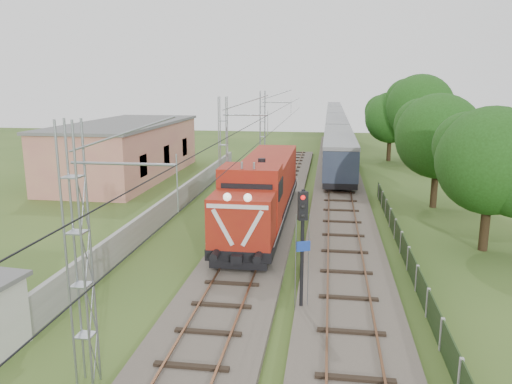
# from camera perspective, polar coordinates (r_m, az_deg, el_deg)

# --- Properties ---
(ground) EXTENTS (140.00, 140.00, 0.00)m
(ground) POSITION_cam_1_polar(r_m,az_deg,el_deg) (22.90, -2.46, -10.56)
(ground) COLOR #314C1C
(ground) RESTS_ON ground
(track_main) EXTENTS (4.20, 70.00, 0.45)m
(track_main) POSITION_cam_1_polar(r_m,az_deg,el_deg) (29.32, 0.09, -4.92)
(track_main) COLOR #6B6054
(track_main) RESTS_ON ground
(track_side) EXTENTS (4.20, 80.00, 0.45)m
(track_side) POSITION_cam_1_polar(r_m,az_deg,el_deg) (41.64, 9.50, 0.18)
(track_side) COLOR #6B6054
(track_side) RESTS_ON ground
(catenary) EXTENTS (3.31, 70.00, 8.00)m
(catenary) POSITION_cam_1_polar(r_m,az_deg,el_deg) (33.77, -3.66, 4.12)
(catenary) COLOR gray
(catenary) RESTS_ON ground
(boundary_wall) EXTENTS (0.25, 40.00, 1.50)m
(boundary_wall) POSITION_cam_1_polar(r_m,az_deg,el_deg) (35.30, -9.24, -1.10)
(boundary_wall) COLOR #9E9E99
(boundary_wall) RESTS_ON ground
(station_building) EXTENTS (8.40, 20.40, 5.22)m
(station_building) POSITION_cam_1_polar(r_m,az_deg,el_deg) (48.96, -14.65, 4.70)
(station_building) COLOR tan
(station_building) RESTS_ON ground
(fence) EXTENTS (0.12, 32.00, 1.20)m
(fence) POSITION_cam_1_polar(r_m,az_deg,el_deg) (25.44, 17.01, -7.27)
(fence) COLOR black
(fence) RESTS_ON ground
(locomotive) EXTENTS (3.15, 17.98, 4.57)m
(locomotive) POSITION_cam_1_polar(r_m,az_deg,el_deg) (31.28, 0.78, 0.27)
(locomotive) COLOR black
(locomotive) RESTS_ON ground
(coach_rake) EXTENTS (2.90, 86.51, 3.35)m
(coach_rake) POSITION_cam_1_polar(r_m,az_deg,el_deg) (82.37, 9.06, 7.84)
(coach_rake) COLOR black
(coach_rake) RESTS_ON ground
(signal_post) EXTENTS (0.53, 0.43, 5.01)m
(signal_post) POSITION_cam_1_polar(r_m,az_deg,el_deg) (19.13, 5.34, -4.36)
(signal_post) COLOR black
(signal_post) RESTS_ON ground
(tree_a) EXTENTS (6.00, 5.72, 7.78)m
(tree_a) POSITION_cam_1_polar(r_m,az_deg,el_deg) (28.90, 25.46, 3.11)
(tree_a) COLOR #392717
(tree_a) RESTS_ON ground
(tree_b) EXTENTS (6.32, 6.02, 8.20)m
(tree_b) POSITION_cam_1_polar(r_m,az_deg,el_deg) (37.73, 20.23, 5.90)
(tree_b) COLOR #392717
(tree_b) RESTS_ON ground
(tree_c) EXTENTS (6.04, 5.76, 7.84)m
(tree_c) POSITION_cam_1_polar(r_m,az_deg,el_deg) (59.05, 15.22, 8.15)
(tree_c) COLOR #392717
(tree_c) RESTS_ON ground
(tree_d) EXTENTS (7.53, 7.17, 9.76)m
(tree_d) POSITION_cam_1_polar(r_m,az_deg,el_deg) (57.02, 18.31, 9.03)
(tree_d) COLOR #392717
(tree_d) RESTS_ON ground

